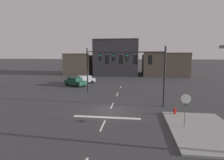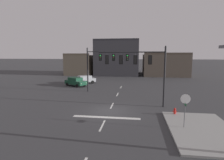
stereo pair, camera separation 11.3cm
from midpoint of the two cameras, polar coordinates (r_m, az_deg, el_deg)
name	(u,v)px [view 2 (the right image)]	position (r m, az deg, el deg)	size (l,w,h in m)	color
ground_plane	(109,111)	(19.41, -0.65, -9.63)	(400.00, 400.00, 0.00)	#353538
sidewalk_near_corner	(202,130)	(16.28, 26.55, -13.79)	(5.00, 8.00, 0.15)	gray
stop_bar_paint	(106,117)	(17.53, -1.62, -11.59)	(6.40, 0.50, 0.01)	silver
lane_centreline	(112,106)	(21.30, 0.15, -8.00)	(0.16, 26.40, 0.01)	silver
signal_mast_near_side	(141,65)	(20.72, 9.20, 4.78)	(7.54, 0.47, 6.82)	black
signal_mast_far_side	(102,62)	(28.24, -2.88, 5.76)	(7.59, 0.79, 6.93)	black
stop_sign	(185,103)	(15.47, 22.12, -6.59)	(0.76, 0.64, 2.83)	#56565B
car_lot_nearside	(76,81)	(34.63, -11.21, -0.46)	(4.69, 3.85, 1.61)	#143D28
car_lot_middle	(84,79)	(37.23, -8.55, 0.20)	(4.58, 4.12, 1.61)	#9EA0A5
fire_hydrant	(175,112)	(19.00, 19.17, -9.44)	(0.40, 0.30, 0.75)	red
building_row	(129,61)	(53.56, 5.43, 5.83)	(33.58, 13.30, 9.91)	#665B4C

